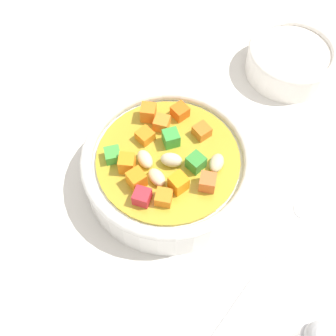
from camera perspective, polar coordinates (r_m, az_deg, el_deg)
name	(u,v)px	position (r cm, az deg, el deg)	size (l,w,h in cm)	color
ground_plane	(168,183)	(52.26, 0.00, -1.95)	(140.00, 140.00, 2.00)	silver
soup_bowl_main	(168,166)	(48.89, -0.02, 0.20)	(18.71, 18.71, 6.51)	white
spoon	(281,241)	(49.18, 14.26, -9.00)	(19.01, 9.90, 0.99)	silver
side_bowl_small	(291,59)	(61.77, 15.42, 13.24)	(11.47, 11.47, 4.13)	white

